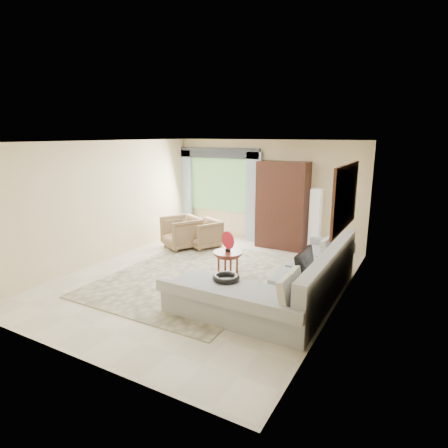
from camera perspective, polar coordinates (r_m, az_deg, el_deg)
The scene contains 17 objects.
ground at distance 7.32m, azimuth -3.08°, elevation -8.35°, with size 6.00×6.00×0.00m, color silver.
area_rug at distance 7.49m, azimuth -4.23°, elevation -7.77°, with size 3.00×4.00×0.02m, color #BFB997.
sectional_sofa at distance 6.35m, azimuth 9.95°, elevation -9.32°, with size 2.30×3.46×0.90m.
tv_screen at distance 6.05m, azimuth 12.26°, elevation -6.17°, with size 0.06×0.74×0.48m, color black.
garden_hose at distance 5.90m, azimuth 0.32°, elevation -8.16°, with size 0.43×0.43×0.09m, color black.
coffee_table at distance 7.18m, azimuth 0.60°, elevation -6.28°, with size 0.56×0.56×0.56m.
red_disc at distance 7.03m, azimuth 0.61°, elevation -2.48°, with size 0.34×0.34×0.03m, color #AB111F.
armchair_left at distance 9.20m, azimuth -6.47°, elevation -1.29°, with size 0.82×0.85×0.77m, color #8C6C4C.
armchair_right at distance 9.19m, azimuth -3.21°, elevation -1.50°, with size 0.74×0.76×0.69m, color #A08357.
potted_plant at distance 10.43m, azimuth -4.27°, elevation -0.21°, with size 0.46×0.40×0.51m, color #999999.
armoire at distance 9.16m, azimuth 8.90°, elevation 2.82°, with size 1.20×0.55×2.10m, color #321710.
floor_lamp at distance 9.04m, azimuth 13.72°, elevation 0.51°, with size 0.24×0.24×1.50m, color silver.
window at distance 10.12m, azimuth -0.70°, elevation 6.00°, with size 1.80×0.04×1.40m, color #669E59.
curtain_left at distance 10.64m, azimuth -5.87°, elevation 4.94°, with size 0.40×0.08×2.30m, color #9EB7CC.
curtain_right at distance 9.61m, azimuth 4.49°, elevation 4.05°, with size 0.40×0.08×2.30m, color #9EB7CC.
valance at distance 9.99m, azimuth -0.91°, elevation 10.80°, with size 2.40×0.12×0.26m, color #1E232D.
wall_mirror at distance 6.28m, azimuth 17.98°, elevation 3.91°, with size 0.05×1.70×1.05m.
Camera 1 is at (3.64, -5.74, 2.73)m, focal length 30.00 mm.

